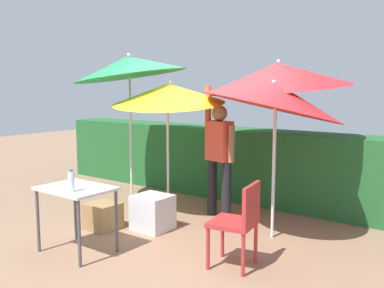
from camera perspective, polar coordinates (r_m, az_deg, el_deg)
name	(u,v)px	position (r m, az deg, el deg)	size (l,w,h in m)	color
ground_plane	(178,230)	(5.81, -1.81, -11.13)	(24.00, 24.00, 0.00)	#937056
hedge_row	(251,165)	(7.21, 7.68, -2.73)	(8.00, 0.70, 1.17)	#23602D
umbrella_rainbow	(275,96)	(5.33, 10.75, 6.18)	(1.79, 1.75, 2.17)	silver
umbrella_orange	(129,66)	(6.76, -8.24, 10.02)	(1.75, 1.73, 2.48)	silver
umbrella_yellow	(168,94)	(6.22, -3.10, 6.61)	(1.63, 1.63, 2.02)	silver
umbrella_navy	(277,76)	(6.00, 11.11, 8.74)	(1.97, 1.98, 2.30)	silver
person_vendor	(219,152)	(6.17, 3.58, -1.11)	(0.56, 0.28, 1.88)	black
chair_plastic	(239,220)	(4.54, 6.19, -9.81)	(0.51, 0.51, 0.89)	#B72D2D
cooler_box	(153,212)	(5.77, -5.18, -8.92)	(0.46, 0.42, 0.46)	silver
crate_cardboard	(103,216)	(5.92, -11.60, -9.21)	(0.40, 0.38, 0.34)	#9E7A4C
folding_table	(76,195)	(5.06, -14.92, -6.50)	(0.80, 0.60, 0.75)	#4C4C51
bottle_water	(71,181)	(4.81, -15.53, -4.72)	(0.07, 0.07, 0.24)	silver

